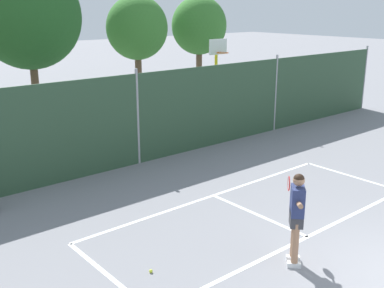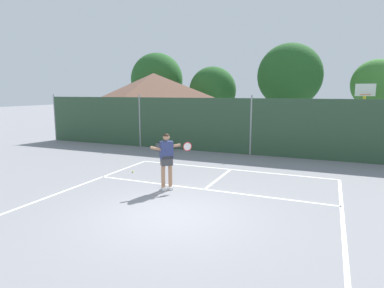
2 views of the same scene
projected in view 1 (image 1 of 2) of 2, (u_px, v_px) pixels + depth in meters
chainlink_fence at (138, 119)px, 14.61m from camera, size 26.09×0.09×3.00m
basketball_hoop at (217, 70)px, 18.94m from camera, size 0.90×0.67×3.55m
tennis_player at (297, 211)px, 8.86m from camera, size 1.01×1.10×1.85m
tennis_ball at (151, 271)px, 8.84m from camera, size 0.07×0.07×0.07m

